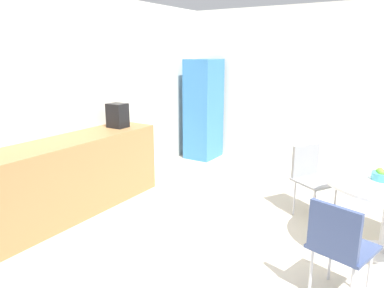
{
  "coord_description": "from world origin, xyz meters",
  "views": [
    {
      "loc": [
        -2.97,
        -0.71,
        1.87
      ],
      "look_at": [
        0.09,
        1.23,
        0.95
      ],
      "focal_mm": 33.8,
      "sensor_mm": 36.0,
      "label": 1
    }
  ],
  "objects_px": {
    "locker_cabinet": "(203,109)",
    "chair_navy": "(338,241)",
    "fruit_bowl": "(383,175)",
    "coffee_maker": "(118,115)",
    "chair_gray": "(310,172)"
  },
  "relations": [
    {
      "from": "locker_cabinet",
      "to": "chair_navy",
      "type": "distance_m",
      "value": 4.12
    },
    {
      "from": "fruit_bowl",
      "to": "coffee_maker",
      "type": "bearing_deg",
      "value": 91.71
    },
    {
      "from": "chair_navy",
      "to": "locker_cabinet",
      "type": "bearing_deg",
      "value": 44.68
    },
    {
      "from": "locker_cabinet",
      "to": "chair_gray",
      "type": "height_order",
      "value": "locker_cabinet"
    },
    {
      "from": "chair_gray",
      "to": "fruit_bowl",
      "type": "relative_size",
      "value": 4.15
    },
    {
      "from": "locker_cabinet",
      "to": "fruit_bowl",
      "type": "bearing_deg",
      "value": -122.74
    },
    {
      "from": "fruit_bowl",
      "to": "coffee_maker",
      "type": "xyz_separation_m",
      "value": [
        -0.09,
        3.16,
        0.27
      ]
    },
    {
      "from": "chair_navy",
      "to": "coffee_maker",
      "type": "bearing_deg",
      "value": 74.07
    },
    {
      "from": "locker_cabinet",
      "to": "chair_gray",
      "type": "xyz_separation_m",
      "value": [
        -1.43,
        -2.29,
        -0.36
      ]
    },
    {
      "from": "chair_navy",
      "to": "fruit_bowl",
      "type": "xyz_separation_m",
      "value": [
        0.95,
        -0.18,
        0.27
      ]
    },
    {
      "from": "coffee_maker",
      "to": "fruit_bowl",
      "type": "bearing_deg",
      "value": -88.29
    },
    {
      "from": "locker_cabinet",
      "to": "chair_gray",
      "type": "bearing_deg",
      "value": -121.9
    },
    {
      "from": "chair_gray",
      "to": "fruit_bowl",
      "type": "distance_m",
      "value": 0.99
    },
    {
      "from": "locker_cabinet",
      "to": "coffee_maker",
      "type": "xyz_separation_m",
      "value": [
        -2.07,
        0.1,
        0.18
      ]
    },
    {
      "from": "chair_navy",
      "to": "coffee_maker",
      "type": "xyz_separation_m",
      "value": [
        0.85,
        2.98,
        0.54
      ]
    }
  ]
}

